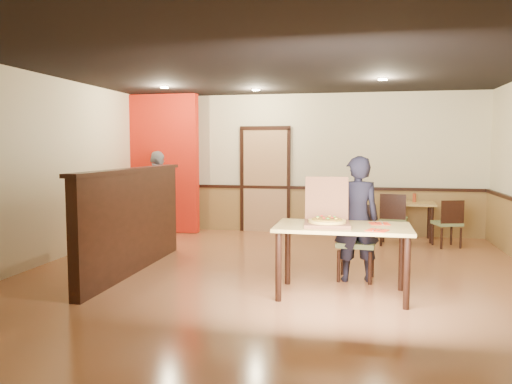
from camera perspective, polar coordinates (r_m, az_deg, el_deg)
floor at (r=6.87m, az=2.46°, el=-9.46°), size 7.00×7.00×0.00m
ceiling at (r=6.73m, az=2.56°, el=14.27°), size 7.00×7.00×0.00m
wall_back at (r=10.12m, az=5.58°, el=3.23°), size 7.00×0.00×7.00m
wall_left at (r=7.98m, az=-23.18°, el=2.35°), size 0.00×7.00×7.00m
wainscot_back at (r=10.17m, az=5.51°, el=-2.13°), size 7.00×0.04×0.90m
chair_rail_back at (r=10.10m, az=5.53°, el=0.50°), size 7.00×0.06×0.06m
back_door at (r=10.21m, az=1.07°, el=1.31°), size 0.90×0.06×2.10m
booth_partition at (r=7.12m, az=-13.91°, el=-3.05°), size 0.20×3.10×1.44m
red_accent_panel at (r=10.35m, az=-10.93°, el=3.20°), size 1.60×0.20×2.78m
spot_a at (r=9.07m, az=-10.44°, el=11.69°), size 0.14×0.14×0.02m
spot_b at (r=9.31m, az=0.01°, el=11.60°), size 0.14×0.14×0.02m
spot_c at (r=8.14m, az=14.26°, el=12.38°), size 0.14×0.14×0.02m
main_table at (r=5.88m, az=9.88°, el=-4.86°), size 1.55×0.90×0.83m
diner_chair at (r=6.73m, az=11.45°, el=-5.25°), size 0.52×0.52×0.97m
side_chair_left at (r=9.11m, az=15.41°, el=-2.79°), size 0.52×0.52×0.93m
side_chair_right at (r=9.23m, az=21.16°, el=-3.15°), size 0.51×0.51×0.83m
side_table at (r=9.75m, az=17.86°, el=-2.15°), size 0.69×0.69×0.71m
diner at (r=6.54m, az=11.42°, el=-3.05°), size 0.66×0.49×1.62m
passerby at (r=9.74m, az=-11.18°, el=-0.26°), size 0.58×1.03×1.66m
pizza_box at (r=5.87m, az=8.10°, el=-3.07°), size 0.56×0.65×0.55m
pizza at (r=5.81m, az=8.11°, el=-3.32°), size 0.44×0.44×0.03m
napkin_near at (r=5.58m, az=13.70°, el=-4.27°), size 0.27×0.27×0.01m
napkin_far at (r=6.08m, az=13.93°, el=-3.52°), size 0.25×0.25×0.01m
condiment at (r=9.82m, az=17.64°, el=-0.62°), size 0.06×0.06×0.16m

